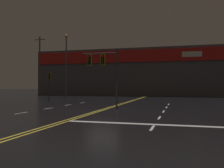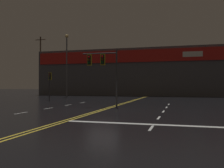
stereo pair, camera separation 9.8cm
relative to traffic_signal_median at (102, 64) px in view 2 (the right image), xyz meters
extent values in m
plane|color=black|center=(0.81, -2.46, -3.71)|extent=(200.00, 200.00, 0.00)
cube|color=gold|center=(0.66, -2.46, -3.70)|extent=(0.12, 60.00, 0.01)
cube|color=gold|center=(0.96, -2.46, -3.70)|extent=(0.12, 60.00, 0.01)
cube|color=silver|center=(-3.79, -6.06, -3.70)|extent=(0.12, 1.40, 0.01)
cube|color=silver|center=(-3.79, -2.46, -3.70)|extent=(0.12, 1.40, 0.01)
cube|color=silver|center=(-3.79, 1.14, -3.70)|extent=(0.12, 1.40, 0.01)
cube|color=silver|center=(-3.79, 4.74, -3.70)|extent=(0.12, 1.40, 0.01)
cube|color=silver|center=(5.42, -9.66, -3.70)|extent=(0.12, 1.40, 0.01)
cube|color=silver|center=(5.42, -6.06, -3.70)|extent=(0.12, 1.40, 0.01)
cube|color=silver|center=(5.42, -2.46, -3.70)|extent=(0.12, 1.40, 0.01)
cube|color=silver|center=(5.42, 1.14, -3.70)|extent=(0.12, 1.40, 0.01)
cube|color=silver|center=(5.42, 4.74, -3.70)|extent=(0.12, 1.40, 0.01)
cube|color=silver|center=(5.42, -8.66, -3.70)|extent=(8.84, 0.40, 0.01)
cylinder|color=#38383D|center=(1.31, 0.01, -1.25)|extent=(0.14, 0.14, 4.92)
cylinder|color=#38383D|center=(-0.25, 0.01, 0.96)|extent=(3.11, 0.10, 0.10)
cube|color=black|center=(0.06, 0.01, 0.42)|extent=(0.28, 0.24, 0.84)
cube|color=gold|center=(0.06, 0.01, 0.42)|extent=(0.42, 0.08, 0.99)
sphere|color=red|center=(0.06, -0.14, 0.68)|extent=(0.17, 0.17, 0.17)
sphere|color=#543707|center=(0.06, -0.14, 0.42)|extent=(0.17, 0.17, 0.17)
sphere|color=#084513|center=(0.06, -0.14, 0.17)|extent=(0.17, 0.17, 0.17)
cube|color=black|center=(-1.18, 0.01, 0.42)|extent=(0.28, 0.24, 0.84)
cube|color=gold|center=(-1.18, 0.01, 0.42)|extent=(0.42, 0.08, 0.99)
sphere|color=red|center=(-1.18, -0.14, 0.68)|extent=(0.17, 0.17, 0.17)
sphere|color=#543707|center=(-1.18, -0.14, 0.42)|extent=(0.17, 0.17, 0.17)
sphere|color=#084513|center=(-1.18, -0.14, 0.17)|extent=(0.17, 0.17, 0.17)
cylinder|color=#38383D|center=(-9.61, 7.74, -1.94)|extent=(0.13, 0.13, 3.54)
cube|color=black|center=(-9.61, 7.92, -0.64)|extent=(0.28, 0.24, 0.84)
cube|color=gold|center=(-9.61, 7.92, -0.64)|extent=(0.42, 0.08, 0.99)
sphere|color=red|center=(-9.61, 7.76, -0.38)|extent=(0.17, 0.17, 0.17)
sphere|color=#543707|center=(-9.61, 7.76, -0.64)|extent=(0.17, 0.17, 0.17)
sphere|color=#084513|center=(-9.61, 7.76, -0.89)|extent=(0.17, 0.17, 0.17)
cylinder|color=#59595E|center=(-11.16, 15.88, 1.12)|extent=(0.20, 0.20, 9.66)
sphere|color=#F9D17A|center=(-11.16, 15.88, 6.12)|extent=(0.56, 0.56, 0.56)
cube|color=#4C4C51|center=(0.81, 28.04, 0.61)|extent=(43.15, 10.00, 8.63)
cube|color=red|center=(0.81, 22.94, 3.42)|extent=(42.29, 0.20, 2.16)
cube|color=white|center=(8.37, 22.89, 3.42)|extent=(3.20, 0.16, 0.90)
cylinder|color=#4C3828|center=(-20.64, 23.46, 2.13)|extent=(0.26, 0.26, 11.68)
cube|color=#4C3828|center=(-20.64, 23.46, 7.37)|extent=(2.20, 0.12, 0.12)
camera|label=1|loc=(6.64, -20.64, -1.86)|focal=40.00mm
camera|label=2|loc=(6.73, -20.61, -1.86)|focal=40.00mm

